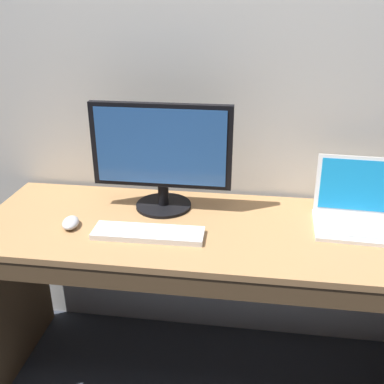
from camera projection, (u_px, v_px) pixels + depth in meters
ground_plane at (212, 376)px, 2.00m from camera, size 14.00×14.00×0.00m
back_wall at (227, 57)px, 1.76m from camera, size 4.21×0.04×2.73m
desk at (215, 275)px, 1.75m from camera, size 1.85×0.63×0.78m
laptop_white at (358, 211)px, 1.68m from camera, size 0.34×0.30×0.24m
external_monitor at (161, 153)px, 1.73m from camera, size 0.56×0.23×0.44m
wired_keyboard at (148, 233)px, 1.61m from camera, size 0.41×0.12×0.02m
computer_mouse at (71, 223)px, 1.67m from camera, size 0.08×0.11×0.03m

